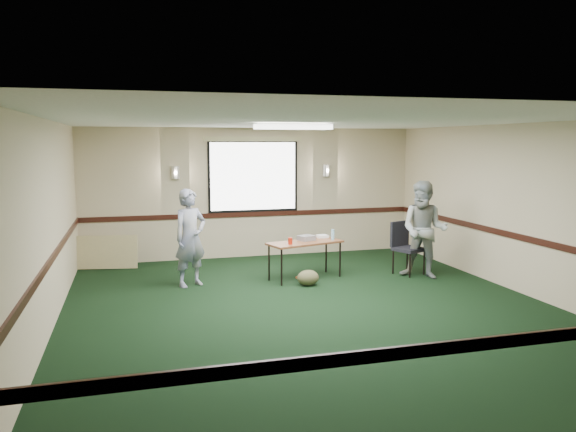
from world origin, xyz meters
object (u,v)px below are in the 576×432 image
object	(u,v)px
folding_table	(305,244)
conference_chair	(405,243)
person_right	(424,230)
person_left	(190,238)
projector	(306,238)

from	to	relation	value
folding_table	conference_chair	size ratio (longest dim) A/B	1.49
folding_table	person_right	xyz separation A→B (m)	(2.06, -0.50, 0.25)
conference_chair	person_right	xyz separation A→B (m)	(0.17, -0.40, 0.30)
folding_table	conference_chair	bearing A→B (deg)	-19.10
folding_table	conference_chair	xyz separation A→B (m)	(1.89, -0.10, -0.06)
person_left	person_right	distance (m)	4.09
folding_table	projector	xyz separation A→B (m)	(0.06, 0.11, 0.09)
conference_chair	person_right	bearing A→B (deg)	-89.53
projector	conference_chair	size ratio (longest dim) A/B	0.28
folding_table	person_right	world-z (taller)	person_right
projector	conference_chair	distance (m)	1.85
person_right	person_left	bearing A→B (deg)	-147.55
projector	person_right	xyz separation A→B (m)	(2.00, -0.61, 0.15)
folding_table	person_left	bearing A→B (deg)	162.65
projector	conference_chair	xyz separation A→B (m)	(1.83, -0.21, -0.15)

